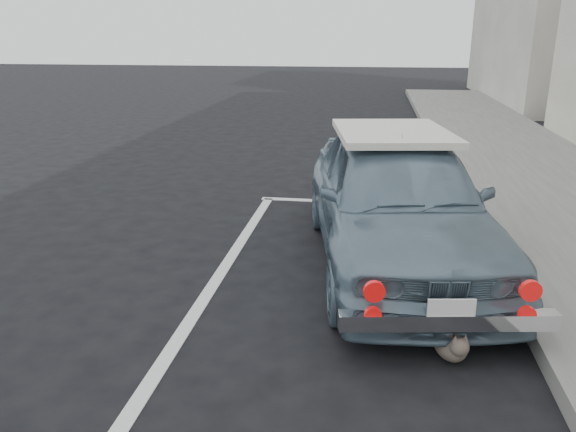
# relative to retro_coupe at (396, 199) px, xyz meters

# --- Properties ---
(pline_front) EXTENTS (3.00, 0.12, 0.01)m
(pline_front) POSITION_rel_retro_coupe_xyz_m (-0.31, 2.11, -0.69)
(pline_front) COLOR silver
(pline_front) RESTS_ON ground
(pline_side) EXTENTS (0.12, 7.00, 0.01)m
(pline_side) POSITION_rel_retro_coupe_xyz_m (-1.71, -1.39, -0.69)
(pline_side) COLOR silver
(pline_side) RESTS_ON ground
(retro_coupe) EXTENTS (2.23, 4.23, 1.37)m
(retro_coupe) POSITION_rel_retro_coupe_xyz_m (0.00, 0.00, 0.00)
(retro_coupe) COLOR slate
(retro_coupe) RESTS_ON ground
(cat) EXTENTS (0.31, 0.51, 0.28)m
(cat) POSITION_rel_retro_coupe_xyz_m (0.37, -1.81, -0.56)
(cat) COLOR #695950
(cat) RESTS_ON ground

